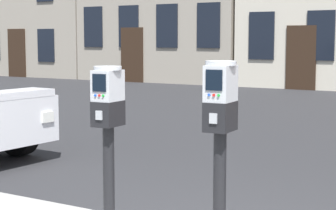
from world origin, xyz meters
TOP-DOWN VIEW (x-y plane):
  - parking_meter_near_kerb at (-0.75, -0.20)m, footprint 0.23×0.26m
  - parking_meter_twin_adjacent at (0.22, -0.20)m, footprint 0.23×0.26m

SIDE VIEW (x-z plane):
  - parking_meter_near_kerb at x=-0.75m, z-range 0.39..1.70m
  - parking_meter_twin_adjacent at x=0.22m, z-range 0.40..1.77m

